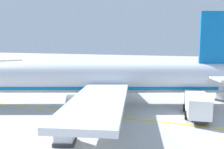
# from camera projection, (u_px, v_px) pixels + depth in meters

# --- Properties ---
(airliner_foreground) EXTENTS (33.79, 40.31, 11.90)m
(airliner_foreground) POSITION_uv_depth(u_px,v_px,m) (91.00, 79.00, 30.87)
(airliner_foreground) COLOR silver
(airliner_foreground) RESTS_ON ground
(service_truck_baggage) EXTENTS (6.54, 2.94, 2.54)m
(service_truck_baggage) POSITION_uv_depth(u_px,v_px,m) (197.00, 104.00, 25.80)
(service_truck_baggage) COLOR white
(service_truck_baggage) RESTS_ON ground
(cargo_container_near) EXTENTS (2.12, 2.12, 1.89)m
(cargo_container_near) POSITION_uv_depth(u_px,v_px,m) (65.00, 133.00, 19.25)
(cargo_container_near) COLOR #333338
(cargo_container_near) RESTS_ON ground
(cargo_container_mid) EXTENTS (2.32, 2.32, 2.08)m
(cargo_container_mid) POSITION_uv_depth(u_px,v_px,m) (224.00, 94.00, 33.08)
(cargo_container_mid) COLOR #333338
(cargo_container_mid) RESTS_ON ground
(crew_loader_left) EXTENTS (0.32, 0.62, 1.70)m
(crew_loader_left) POSITION_uv_depth(u_px,v_px,m) (94.00, 114.00, 23.96)
(crew_loader_left) COLOR #191E33
(crew_loader_left) RESTS_ON ground
(apron_guide_line) EXTENTS (0.30, 60.00, 0.01)m
(apron_guide_line) POSITION_uv_depth(u_px,v_px,m) (114.00, 117.00, 26.25)
(apron_guide_line) COLOR yellow
(apron_guide_line) RESTS_ON ground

